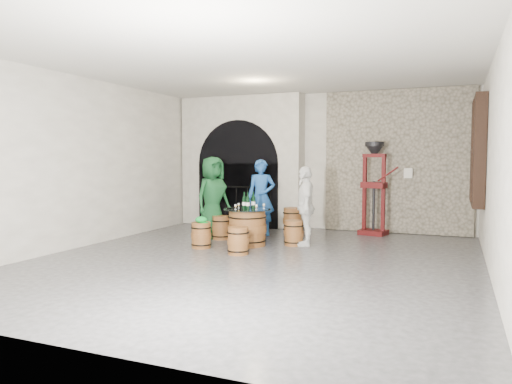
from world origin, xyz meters
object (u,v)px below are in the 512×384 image
at_px(barrel_stool_left, 221,228).
at_px(barrel_stool_near_right, 238,241).
at_px(side_barrel, 292,221).
at_px(wine_bottle_left, 244,202).
at_px(wine_bottle_center, 248,203).
at_px(barrel_table, 247,227).
at_px(barrel_stool_near_left, 201,235).
at_px(person_blue, 261,197).
at_px(corking_press, 374,181).
at_px(barrel_stool_far, 257,227).
at_px(person_green, 213,197).
at_px(barrel_stool_right, 294,233).
at_px(person_white, 305,206).
at_px(wine_bottle_right, 253,202).

height_order(barrel_stool_left, barrel_stool_near_right, same).
bearing_deg(barrel_stool_left, side_barrel, 50.18).
relative_size(wine_bottle_left, wine_bottle_center, 1.00).
height_order(barrel_table, barrel_stool_near_right, barrel_table).
height_order(barrel_stool_near_left, wine_bottle_center, wine_bottle_center).
relative_size(wine_bottle_center, side_barrel, 0.57).
relative_size(barrel_stool_near_left, person_blue, 0.29).
relative_size(barrel_stool_near_left, corking_press, 0.24).
relative_size(barrel_stool_far, person_green, 0.28).
relative_size(person_blue, side_barrel, 2.90).
distance_m(barrel_stool_far, wine_bottle_left, 1.08).
height_order(barrel_stool_left, person_green, person_green).
distance_m(barrel_stool_right, wine_bottle_left, 1.13).
distance_m(person_green, wine_bottle_left, 1.16).
distance_m(barrel_stool_near_right, wine_bottle_center, 1.01).
height_order(person_white, wine_bottle_right, person_white).
bearing_deg(barrel_stool_near_left, person_white, 30.06).
distance_m(wine_bottle_center, wine_bottle_right, 0.21).
distance_m(barrel_stool_near_left, person_white, 2.06).
bearing_deg(wine_bottle_right, person_blue, 104.23).
distance_m(barrel_stool_left, person_blue, 1.16).
distance_m(barrel_stool_right, wine_bottle_center, 1.07).
bearing_deg(barrel_stool_near_right, barrel_stool_far, 101.56).
bearing_deg(barrel_stool_far, barrel_table, -80.33).
bearing_deg(barrel_stool_left, barrel_stool_right, -3.91).
distance_m(barrel_stool_left, barrel_stool_far, 0.77).
xyz_separation_m(person_white, side_barrel, (-0.71, 1.37, -0.48)).
distance_m(barrel_stool_right, wine_bottle_right, 0.99).
bearing_deg(wine_bottle_center, barrel_table, 121.83).
bearing_deg(wine_bottle_right, barrel_stool_right, 13.82).
distance_m(barrel_table, person_green, 1.31).
relative_size(wine_bottle_left, side_barrel, 0.57).
distance_m(barrel_stool_near_right, person_white, 1.62).
height_order(barrel_stool_left, barrel_stool_near_left, same).
relative_size(person_white, corking_press, 0.75).
bearing_deg(person_green, wine_bottle_left, -99.60).
bearing_deg(person_green, barrel_stool_left, -97.82).
height_order(barrel_stool_left, person_blue, person_blue).
height_order(barrel_stool_near_right, person_blue, person_blue).
height_order(person_white, wine_bottle_center, person_white).
height_order(barrel_stool_right, person_green, person_green).
relative_size(barrel_stool_near_right, person_blue, 0.29).
relative_size(barrel_table, person_green, 0.53).
relative_size(barrel_table, corking_press, 0.45).
bearing_deg(corking_press, barrel_stool_far, -136.22).
bearing_deg(barrel_stool_near_left, barrel_stool_far, 70.11).
xyz_separation_m(barrel_stool_near_left, side_barrel, (1.01, 2.36, 0.04)).
xyz_separation_m(barrel_stool_near_left, corking_press, (2.73, 2.83, 0.94)).
xyz_separation_m(barrel_stool_far, person_blue, (-0.06, 0.37, 0.59)).
relative_size(barrel_stool_right, person_white, 0.32).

